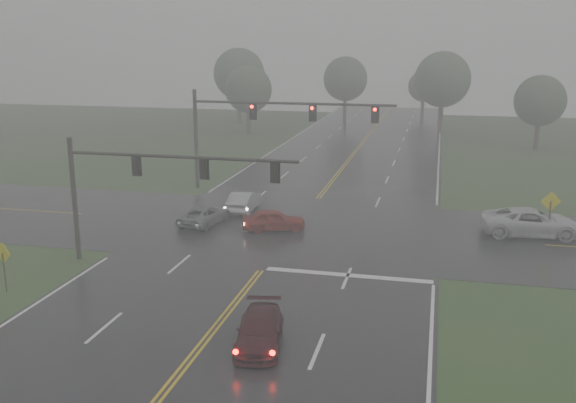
% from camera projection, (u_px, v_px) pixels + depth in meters
% --- Properties ---
extents(main_road, '(18.00, 160.00, 0.02)m').
position_uv_depth(main_road, '(287.00, 238.00, 38.83)').
color(main_road, black).
rests_on(main_road, ground).
extents(cross_street, '(120.00, 14.00, 0.02)m').
position_uv_depth(cross_street, '(295.00, 228.00, 40.72)').
color(cross_street, black).
rests_on(cross_street, ground).
extents(stop_bar, '(8.50, 0.50, 0.01)m').
position_uv_depth(stop_bar, '(348.00, 276.00, 32.55)').
color(stop_bar, silver).
rests_on(stop_bar, ground).
extents(sedan_maroon, '(2.42, 4.45, 1.22)m').
position_uv_depth(sedan_maroon, '(260.00, 345.00, 25.14)').
color(sedan_maroon, '#34090E').
rests_on(sedan_maroon, ground).
extents(sedan_red, '(4.26, 2.78, 1.35)m').
position_uv_depth(sedan_red, '(274.00, 230.00, 40.30)').
color(sedan_red, maroon).
rests_on(sedan_red, ground).
extents(sedan_silver, '(1.63, 4.33, 1.41)m').
position_uv_depth(sedan_silver, '(244.00, 211.00, 44.86)').
color(sedan_silver, '#9A9CA1').
rests_on(sedan_silver, ground).
extents(car_grey, '(2.61, 4.54, 1.19)m').
position_uv_depth(car_grey, '(205.00, 224.00, 41.68)').
color(car_grey, slate).
rests_on(car_grey, ground).
extents(pickup_white, '(6.20, 3.27, 1.66)m').
position_uv_depth(pickup_white, '(531.00, 236.00, 39.22)').
color(pickup_white, silver).
rests_on(pickup_white, ground).
extents(signal_gantry_near, '(12.43, 0.29, 6.69)m').
position_uv_depth(signal_gantry_near, '(139.00, 178.00, 33.08)').
color(signal_gantry_near, black).
rests_on(signal_gantry_near, ground).
extents(signal_gantry_far, '(15.85, 0.40, 7.90)m').
position_uv_depth(signal_gantry_far, '(256.00, 120.00, 49.49)').
color(signal_gantry_far, black).
rests_on(signal_gantry_far, ground).
extents(sign_diamond_west, '(1.01, 0.30, 2.48)m').
position_uv_depth(sign_diamond_west, '(3.00, 259.00, 30.01)').
color(sign_diamond_west, black).
rests_on(sign_diamond_west, ground).
extents(sign_diamond_east, '(1.20, 0.34, 2.94)m').
position_uv_depth(sign_diamond_east, '(550.00, 207.00, 38.08)').
color(sign_diamond_east, black).
rests_on(sign_diamond_east, ground).
extents(tree_nw_a, '(5.88, 5.88, 8.63)m').
position_uv_depth(tree_nw_a, '(248.00, 89.00, 79.89)').
color(tree_nw_a, '#382A24').
rests_on(tree_nw_a, ground).
extents(tree_ne_a, '(7.04, 7.04, 10.34)m').
position_uv_depth(tree_ne_a, '(443.00, 80.00, 81.10)').
color(tree_ne_a, '#382A24').
rests_on(tree_ne_a, ground).
extents(tree_n_mid, '(6.40, 6.40, 9.40)m').
position_uv_depth(tree_n_mid, '(345.00, 79.00, 92.93)').
color(tree_n_mid, '#382A24').
rests_on(tree_n_mid, ground).
extents(tree_e_near, '(5.47, 5.47, 8.04)m').
position_uv_depth(tree_e_near, '(540.00, 101.00, 68.97)').
color(tree_e_near, '#382A24').
rests_on(tree_e_near, ground).
extents(tree_nw_b, '(7.24, 7.24, 10.64)m').
position_uv_depth(tree_nw_b, '(239.00, 74.00, 90.94)').
color(tree_nw_b, '#382A24').
rests_on(tree_nw_b, ground).
extents(tree_n_far, '(4.80, 4.80, 7.05)m').
position_uv_depth(tree_n_far, '(424.00, 86.00, 100.12)').
color(tree_n_far, '#382A24').
rests_on(tree_n_far, ground).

